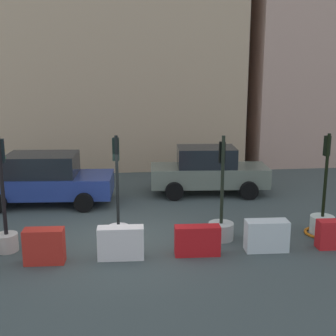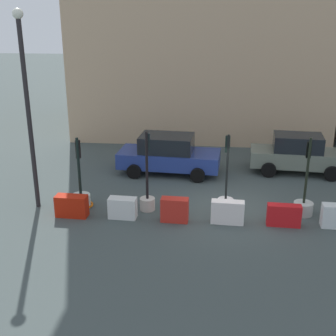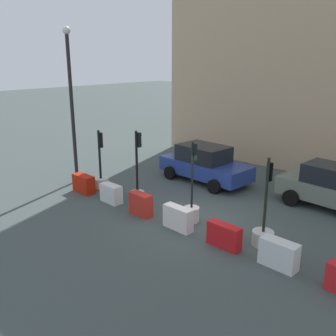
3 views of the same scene
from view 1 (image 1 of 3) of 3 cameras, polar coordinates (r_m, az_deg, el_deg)
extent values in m
plane|color=#414B4A|center=(12.18, -5.95, -9.64)|extent=(120.00, 120.00, 0.00)
cylinder|color=beige|center=(12.27, -20.20, -9.07)|extent=(0.57, 0.57, 0.46)
cylinder|color=black|center=(11.81, -20.76, -2.26)|extent=(0.10, 0.10, 2.55)
cube|color=black|center=(11.73, -20.85, 2.10)|extent=(0.18, 0.17, 0.59)
sphere|color=red|center=(11.77, -20.74, 3.13)|extent=(0.10, 0.10, 0.10)
sphere|color=orange|center=(11.80, -20.67, 2.18)|extent=(0.10, 0.10, 0.10)
sphere|color=green|center=(11.84, -20.59, 1.24)|extent=(0.10, 0.10, 0.10)
cylinder|color=silver|center=(11.90, -6.43, -8.78)|extent=(0.58, 0.58, 0.56)
cylinder|color=black|center=(11.43, -6.62, -1.80)|extent=(0.08, 0.08, 2.43)
cube|color=black|center=(11.36, -6.81, 2.44)|extent=(0.18, 0.17, 0.59)
sphere|color=red|center=(11.41, -6.90, 3.49)|extent=(0.10, 0.10, 0.10)
sphere|color=orange|center=(11.44, -6.88, 2.52)|extent=(0.10, 0.10, 0.10)
sphere|color=green|center=(11.48, -6.85, 1.55)|extent=(0.10, 0.10, 0.10)
cylinder|color=beige|center=(12.37, 6.90, -8.14)|extent=(0.70, 0.70, 0.47)
cylinder|color=black|center=(11.93, 7.08, -1.60)|extent=(0.09, 0.09, 2.44)
cube|color=black|center=(11.87, 7.05, 2.03)|extent=(0.16, 0.13, 0.58)
sphere|color=red|center=(11.90, 6.97, 3.01)|extent=(0.10, 0.10, 0.10)
sphere|color=orange|center=(11.94, 6.95, 2.10)|extent=(0.10, 0.10, 0.10)
sphere|color=green|center=(11.98, 6.92, 1.19)|extent=(0.10, 0.10, 0.10)
cylinder|color=silver|center=(13.36, 19.36, -7.03)|extent=(0.67, 0.67, 0.54)
cylinder|color=black|center=(12.95, 19.84, -0.95)|extent=(0.09, 0.09, 2.37)
cube|color=black|center=(12.90, 19.97, 2.72)|extent=(0.16, 0.16, 0.56)
sphere|color=red|center=(12.95, 19.93, 3.60)|extent=(0.09, 0.09, 0.09)
sphere|color=orange|center=(12.98, 19.87, 2.79)|extent=(0.09, 0.09, 0.09)
sphere|color=green|center=(13.01, 19.81, 1.98)|extent=(0.09, 0.09, 0.09)
torus|color=orange|center=(13.43, 19.29, -7.95)|extent=(0.95, 0.95, 0.08)
cube|color=red|center=(11.20, -15.79, -9.75)|extent=(0.98, 0.45, 0.87)
cube|color=white|center=(11.09, -6.16, -9.66)|extent=(1.16, 0.43, 0.83)
cube|color=red|center=(11.27, 3.84, -9.39)|extent=(1.16, 0.41, 0.77)
cube|color=silver|center=(11.78, 12.69, -8.57)|extent=(1.12, 0.50, 0.82)
cube|color=navy|center=(15.86, -15.49, -2.14)|extent=(4.67, 2.15, 0.70)
cube|color=black|center=(15.72, -16.07, 0.41)|extent=(2.46, 1.78, 0.75)
cylinder|color=black|center=(16.62, -9.93, -2.42)|extent=(0.65, 0.32, 0.63)
cylinder|color=black|center=(14.77, -10.88, -4.42)|extent=(0.65, 0.32, 0.63)
cylinder|color=black|center=(17.22, -19.29, -2.43)|extent=(0.65, 0.32, 0.63)
cube|color=slate|center=(16.60, 5.34, -0.97)|extent=(4.46, 1.93, 0.72)
cube|color=black|center=(16.43, 5.00, 1.47)|extent=(2.24, 1.57, 0.73)
cylinder|color=black|center=(17.73, 9.30, -1.39)|extent=(0.68, 0.33, 0.66)
cylinder|color=black|center=(16.11, 10.48, -2.89)|extent=(0.68, 0.33, 0.66)
cylinder|color=black|center=(17.40, 0.55, -1.49)|extent=(0.68, 0.33, 0.66)
cylinder|color=black|center=(15.75, 0.83, -3.04)|extent=(0.68, 0.33, 0.66)
camera|label=2|loc=(4.60, -176.90, 18.55)|focal=47.30mm
camera|label=3|loc=(8.04, 77.69, 11.34)|focal=40.11mm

